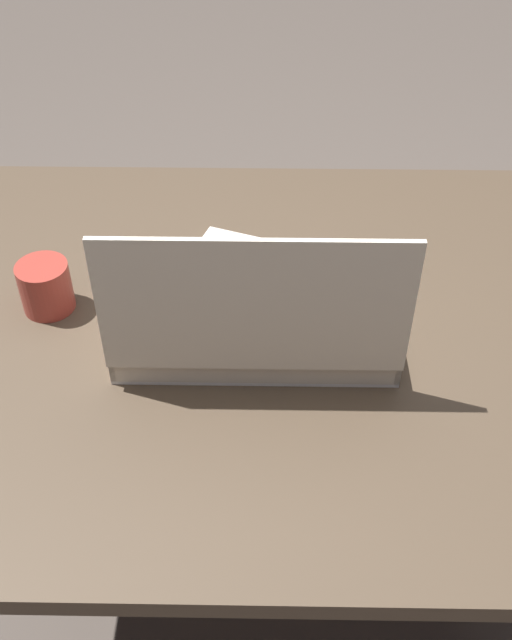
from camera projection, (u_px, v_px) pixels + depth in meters
The scene contains 5 objects.
ground_plane at pixel (262, 564), 1.66m from camera, with size 8.00×8.00×0.00m, color #564C44.
dining_table at pixel (264, 361), 1.23m from camera, with size 1.23×0.94×0.72m.
donut_box at pixel (262, 317), 1.12m from camera, with size 0.41×0.25×0.26m.
coffee_mug at pixel (45, 286), 1.17m from camera, with size 0.08×0.08×0.08m.
paper_napkin at pixel (235, 248), 1.31m from camera, with size 0.15×0.12×0.01m.
Camera 1 is at (-0.00, 0.87, 1.51)m, focal length 42.00 mm.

